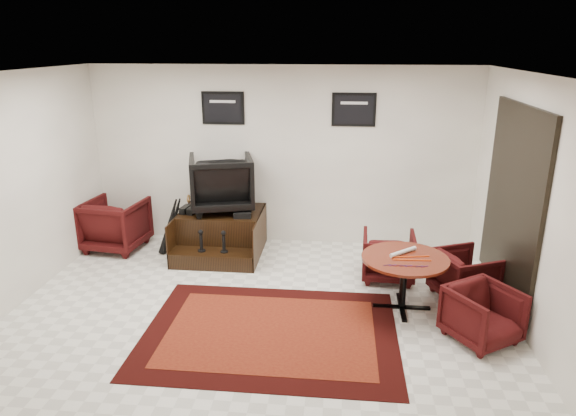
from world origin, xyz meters
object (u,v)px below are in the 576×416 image
(table_chair_window, at_px, (465,273))
(table_chair_corner, at_px, (483,312))
(shine_chair, at_px, (221,180))
(shine_podium, at_px, (221,234))
(table_chair_back, at_px, (388,254))
(armchair_side, at_px, (115,222))
(meeting_table, at_px, (405,264))

(table_chair_window, relative_size, table_chair_corner, 1.01)
(table_chair_corner, bearing_deg, shine_chair, 112.13)
(shine_podium, height_order, table_chair_corner, table_chair_corner)
(shine_chair, bearing_deg, table_chair_back, 146.46)
(armchair_side, height_order, table_chair_window, armchair_side)
(table_chair_corner, bearing_deg, meeting_table, 107.37)
(shine_chair, distance_m, table_chair_window, 3.73)
(shine_podium, bearing_deg, meeting_table, -30.58)
(shine_podium, relative_size, armchair_side, 1.47)
(shine_chair, height_order, table_chair_back, shine_chair)
(meeting_table, bearing_deg, table_chair_back, 97.26)
(shine_chair, distance_m, meeting_table, 3.13)
(shine_podium, xyz_separation_m, meeting_table, (2.59, -1.53, 0.29))
(shine_chair, bearing_deg, table_chair_window, 143.72)
(shine_podium, height_order, shine_chair, shine_chair)
(meeting_table, height_order, table_chair_window, table_chair_window)
(armchair_side, distance_m, meeting_table, 4.53)
(meeting_table, relative_size, table_chair_corner, 1.52)
(shine_podium, xyz_separation_m, shine_chair, (-0.00, 0.14, 0.82))
(shine_chair, xyz_separation_m, table_chair_corner, (3.37, -2.30, -0.78))
(table_chair_back, bearing_deg, armchair_side, -6.40)
(meeting_table, distance_m, table_chair_window, 0.92)
(shine_podium, distance_m, meeting_table, 3.03)
(shine_podium, relative_size, table_chair_window, 1.88)
(shine_chair, bearing_deg, armchair_side, -9.81)
(shine_podium, relative_size, meeting_table, 1.25)
(table_chair_window, bearing_deg, table_chair_corner, 154.75)
(armchair_side, xyz_separation_m, table_chair_window, (5.08, -1.14, -0.10))
(shine_podium, bearing_deg, table_chair_window, -18.92)
(shine_chair, relative_size, table_chair_corner, 1.40)
(shine_chair, relative_size, table_chair_back, 1.33)
(shine_chair, bearing_deg, shine_podium, 74.67)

